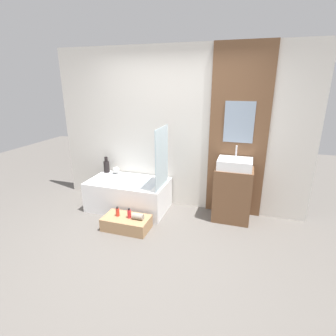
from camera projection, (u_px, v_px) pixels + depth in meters
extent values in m
plane|color=#605B56|center=(140.00, 256.00, 3.24)|extent=(12.00, 12.00, 0.00)
cube|color=silver|center=(176.00, 130.00, 4.26)|extent=(4.20, 0.06, 2.60)
cube|color=brown|center=(238.00, 134.00, 3.94)|extent=(0.86, 0.03, 2.60)
cube|color=#8C9EB2|center=(239.00, 122.00, 3.86)|extent=(0.43, 0.01, 0.61)
cube|color=white|center=(129.00, 194.00, 4.41)|extent=(1.30, 0.75, 0.50)
cube|color=silver|center=(128.00, 181.00, 4.33)|extent=(1.02, 0.52, 0.01)
cube|color=silver|center=(162.00, 158.00, 3.94)|extent=(0.01, 0.56, 0.93)
cube|color=#A87F56|center=(127.00, 223.00, 3.82)|extent=(0.68, 0.38, 0.19)
cube|color=brown|center=(232.00, 194.00, 4.00)|extent=(0.55, 0.43, 0.83)
cube|color=white|center=(235.00, 164.00, 3.85)|extent=(0.50, 0.39, 0.14)
cylinder|color=silver|center=(236.00, 151.00, 3.89)|extent=(0.02, 0.02, 0.18)
cylinder|color=black|center=(107.00, 167.00, 4.71)|extent=(0.10, 0.10, 0.20)
cylinder|color=black|center=(106.00, 159.00, 4.66)|extent=(0.05, 0.05, 0.09)
sphere|color=silver|center=(116.00, 170.00, 4.65)|extent=(0.12, 0.12, 0.12)
cylinder|color=red|center=(118.00, 212.00, 3.81)|extent=(0.05, 0.05, 0.12)
cylinder|color=black|center=(117.00, 208.00, 3.79)|extent=(0.03, 0.03, 0.03)
cylinder|color=red|center=(129.00, 214.00, 3.76)|extent=(0.05, 0.05, 0.12)
cylinder|color=black|center=(129.00, 209.00, 3.73)|extent=(0.03, 0.03, 0.03)
cylinder|color=gray|center=(138.00, 216.00, 3.72)|extent=(0.16, 0.09, 0.09)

